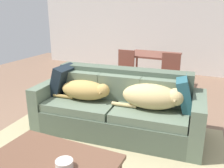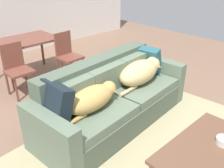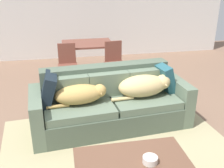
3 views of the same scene
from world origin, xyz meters
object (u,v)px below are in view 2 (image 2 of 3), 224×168
at_px(throw_pillow_by_left_arm, 54,104).
at_px(throw_pillow_by_right_arm, 147,60).
at_px(dog_on_right_cushion, 140,72).
at_px(bowl_on_coffee_table, 224,141).
at_px(coffee_table, 209,151).
at_px(dining_chair_near_right, 67,54).
at_px(dining_chair_near_left, 17,67).
at_px(couch, 112,100).
at_px(dog_on_left_cushion, 93,98).
at_px(dining_table, 26,43).

height_order(throw_pillow_by_left_arm, throw_pillow_by_right_arm, throw_pillow_by_left_arm).
bearing_deg(dog_on_right_cushion, throw_pillow_by_left_arm, 173.84).
bearing_deg(throw_pillow_by_right_arm, bowl_on_coffee_table, -114.89).
bearing_deg(bowl_on_coffee_table, throw_pillow_by_left_arm, 125.10).
relative_size(coffee_table, dining_chair_near_right, 1.33).
bearing_deg(dining_chair_near_left, throw_pillow_by_left_arm, -101.12).
height_order(couch, dining_chair_near_right, dining_chair_near_right).
bearing_deg(bowl_on_coffee_table, throw_pillow_by_right_arm, 65.11).
relative_size(dog_on_left_cushion, dining_chair_near_right, 0.96).
bearing_deg(coffee_table, throw_pillow_by_left_arm, 121.60).
xyz_separation_m(bowl_on_coffee_table, dining_table, (-0.24, 3.77, 0.24)).
relative_size(dog_on_left_cushion, dog_on_right_cushion, 0.92).
height_order(dog_on_right_cushion, bowl_on_coffee_table, dog_on_right_cushion).
distance_m(couch, dining_chair_near_right, 1.69).
distance_m(couch, bowl_on_coffee_table, 1.52).
relative_size(coffee_table, dining_table, 1.07).
relative_size(coffee_table, bowl_on_coffee_table, 7.63).
bearing_deg(coffee_table, dining_chair_near_left, 99.79).
xyz_separation_m(dining_chair_near_left, dining_chair_near_right, (0.97, -0.06, 0.01)).
distance_m(coffee_table, bowl_on_coffee_table, 0.20).
bearing_deg(dining_chair_near_left, dining_chair_near_right, -3.58).
bearing_deg(coffee_table, dog_on_left_cushion, 107.46).
bearing_deg(dining_table, bowl_on_coffee_table, -86.35).
xyz_separation_m(throw_pillow_by_right_arm, dining_table, (-1.00, 2.12, 0.02)).
xyz_separation_m(couch, dog_on_right_cushion, (0.52, -0.06, 0.29)).
xyz_separation_m(dog_on_left_cushion, dining_table, (0.34, 2.39, 0.07)).
relative_size(couch, dog_on_right_cushion, 2.58).
xyz_separation_m(couch, dining_chair_near_left, (-0.57, 1.69, 0.15)).
distance_m(couch, coffee_table, 1.45).
height_order(couch, coffee_table, couch).
xyz_separation_m(couch, throw_pillow_by_right_arm, (0.90, 0.13, 0.31)).
xyz_separation_m(throw_pillow_by_left_arm, dining_chair_near_right, (1.31, 1.66, -0.16)).
xyz_separation_m(couch, coffee_table, (-0.03, -1.45, 0.02)).
height_order(dog_on_left_cushion, dog_on_right_cushion, dog_on_right_cushion).
xyz_separation_m(throw_pillow_by_right_arm, dining_chair_near_right, (-0.50, 1.50, -0.16)).
distance_m(dog_on_left_cushion, dining_table, 2.41).
distance_m(couch, throw_pillow_by_right_arm, 0.96).
distance_m(couch, dog_on_left_cushion, 0.53).
bearing_deg(dog_on_right_cushion, couch, 168.68).
height_order(couch, bowl_on_coffee_table, couch).
bearing_deg(dog_on_right_cushion, dining_chair_near_left, 117.22).
xyz_separation_m(coffee_table, dining_table, (-0.07, 3.70, 0.31)).
relative_size(couch, dining_chair_near_left, 2.75).
xyz_separation_m(throw_pillow_by_left_arm, throw_pillow_by_right_arm, (1.81, 0.16, -0.01)).
bearing_deg(dog_on_right_cushion, dining_table, 100.28).
bearing_deg(couch, dining_chair_near_left, 103.85).
xyz_separation_m(bowl_on_coffee_table, dining_chair_near_right, (0.26, 3.15, 0.06)).
bearing_deg(dog_on_left_cushion, coffee_table, -77.46).
distance_m(coffee_table, dining_chair_near_left, 3.19).
height_order(dog_on_left_cushion, dining_table, dining_table).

